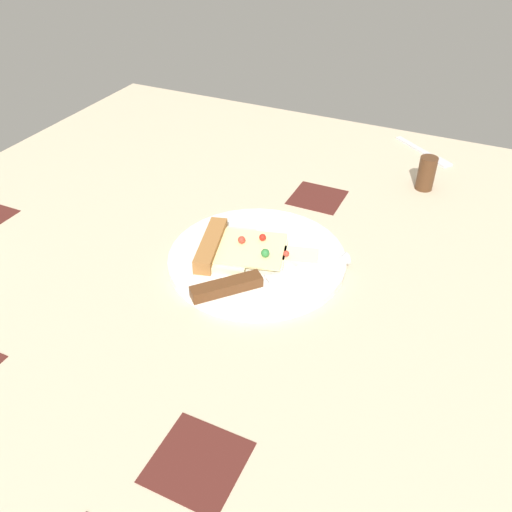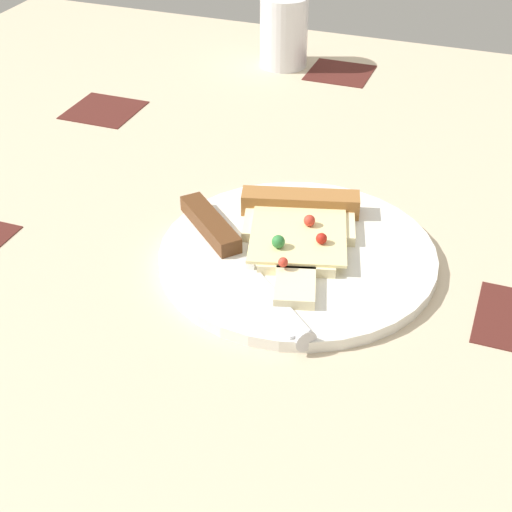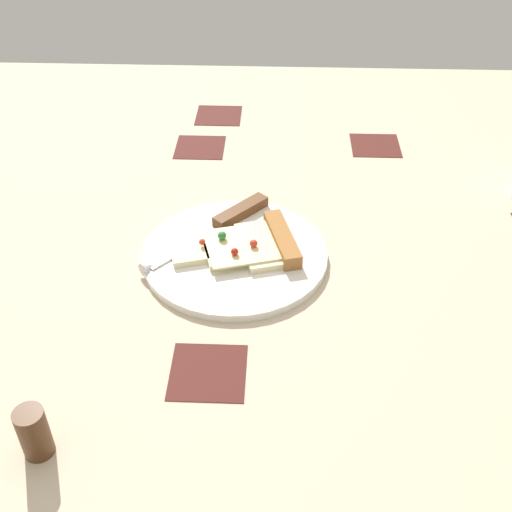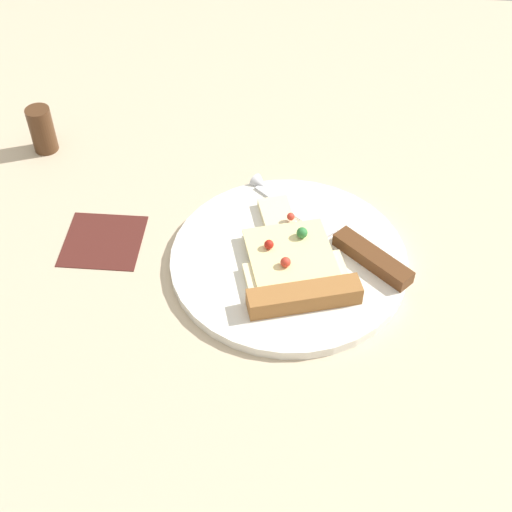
{
  "view_description": "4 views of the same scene",
  "coord_description": "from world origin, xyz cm",
  "px_view_note": "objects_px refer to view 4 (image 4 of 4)",
  "views": [
    {
      "loc": [
        -50.71,
        -26.08,
        48.83
      ],
      "look_at": [
        4.9,
        -0.02,
        2.85
      ],
      "focal_mm": 37.32,
      "sensor_mm": 36.0,
      "label": 1
    },
    {
      "loc": [
        24.79,
        -58.04,
        43.5
      ],
      "look_at": [
        4.27,
        -2.86,
        2.28
      ],
      "focal_mm": 54.64,
      "sensor_mm": 36.0,
      "label": 2
    },
    {
      "loc": [
        79.42,
        6.72,
        57.76
      ],
      "look_at": [
        8.78,
        3.95,
        1.86
      ],
      "focal_mm": 44.87,
      "sensor_mm": 36.0,
      "label": 3
    },
    {
      "loc": [
        6.36,
        56.16,
        58.88
      ],
      "look_at": [
        10.66,
        3.06,
        3.22
      ],
      "focal_mm": 50.05,
      "sensor_mm": 36.0,
      "label": 4
    }
  ],
  "objects_px": {
    "plate": "(289,260)",
    "pepper_shaker": "(42,130)",
    "knife": "(342,238)",
    "pizza_slice": "(294,268)"
  },
  "relations": [
    {
      "from": "plate",
      "to": "pizza_slice",
      "type": "bearing_deg",
      "value": 105.85
    },
    {
      "from": "plate",
      "to": "pepper_shaker",
      "type": "distance_m",
      "value": 0.38
    },
    {
      "from": "knife",
      "to": "pepper_shaker",
      "type": "distance_m",
      "value": 0.42
    },
    {
      "from": "plate",
      "to": "pepper_shaker",
      "type": "xyz_separation_m",
      "value": [
        0.33,
        -0.18,
        0.03
      ]
    },
    {
      "from": "plate",
      "to": "knife",
      "type": "relative_size",
      "value": 1.39
    },
    {
      "from": "pizza_slice",
      "to": "knife",
      "type": "distance_m",
      "value": 0.07
    },
    {
      "from": "plate",
      "to": "pepper_shaker",
      "type": "height_order",
      "value": "pepper_shaker"
    },
    {
      "from": "pepper_shaker",
      "to": "plate",
      "type": "bearing_deg",
      "value": 151.01
    },
    {
      "from": "knife",
      "to": "pepper_shaker",
      "type": "relative_size",
      "value": 3.06
    },
    {
      "from": "plate",
      "to": "knife",
      "type": "xyz_separation_m",
      "value": [
        -0.06,
        -0.03,
        0.01
      ]
    }
  ]
}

